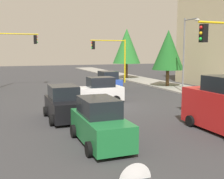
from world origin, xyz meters
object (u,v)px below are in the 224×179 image
at_px(tree_roadside_mid, 168,50).
at_px(tree_roadside_far, 127,46).
at_px(traffic_signal_far_right, 13,49).
at_px(car_blue, 107,82).
at_px(car_white, 99,91).
at_px(car_black, 64,104).
at_px(traffic_signal_far_left, 111,52).
at_px(street_lamp_curbside, 186,47).
at_px(car_green, 100,123).

bearing_deg(tree_roadside_mid, tree_roadside_far, -177.14).
bearing_deg(traffic_signal_far_right, car_blue, 54.70).
bearing_deg(car_white, car_black, -39.17).
xyz_separation_m(traffic_signal_far_left, car_black, (16.41, -9.15, -2.93)).
bearing_deg(street_lamp_curbside, car_blue, -124.14).
height_order(car_white, car_green, same).
relative_size(traffic_signal_far_right, car_black, 1.53).
xyz_separation_m(car_black, car_blue, (-10.27, 6.43, 0.00)).
relative_size(car_black, car_blue, 0.97).
bearing_deg(traffic_signal_far_left, car_black, -29.12).
bearing_deg(tree_roadside_far, traffic_signal_far_right, -75.29).
relative_size(street_lamp_curbside, car_black, 1.80).
bearing_deg(tree_roadside_mid, car_white, -58.78).
relative_size(traffic_signal_far_right, car_blue, 1.48).
relative_size(tree_roadside_mid, car_white, 1.68).
distance_m(traffic_signal_far_left, street_lamp_curbside, 10.99).
xyz_separation_m(car_white, car_blue, (-5.86, 2.83, 0.00)).
bearing_deg(traffic_signal_far_right, traffic_signal_far_left, 90.00).
distance_m(tree_roadside_far, car_blue, 12.65).
xyz_separation_m(traffic_signal_far_left, car_blue, (6.14, -2.72, -2.93)).
xyz_separation_m(tree_roadside_mid, car_white, (6.00, -9.90, -3.18)).
height_order(car_white, car_blue, same).
relative_size(traffic_signal_far_left, tree_roadside_far, 0.76).
relative_size(car_white, car_green, 0.90).
bearing_deg(car_blue, traffic_signal_far_left, 156.12).
xyz_separation_m(traffic_signal_far_left, street_lamp_curbside, (10.39, 3.55, 0.52)).
bearing_deg(tree_roadside_far, street_lamp_curbside, -1.19).
xyz_separation_m(tree_roadside_far, car_green, (25.30, -12.42, -3.75)).
bearing_deg(tree_roadside_far, car_white, -30.43).
xyz_separation_m(traffic_signal_far_right, car_blue, (6.14, 8.67, -3.30)).
height_order(tree_roadside_far, car_white, tree_roadside_far).
bearing_deg(car_black, street_lamp_curbside, 115.39).
height_order(traffic_signal_far_right, car_black, traffic_signal_far_right).
bearing_deg(traffic_signal_far_right, tree_roadside_far, 104.71).
xyz_separation_m(street_lamp_curbside, car_black, (6.03, -12.69, -3.45)).
distance_m(traffic_signal_far_left, traffic_signal_far_right, 11.40).
bearing_deg(traffic_signal_far_right, car_black, 7.79).
relative_size(car_white, car_blue, 0.93).
relative_size(car_green, car_black, 1.06).
xyz_separation_m(car_white, car_black, (4.41, -3.60, 0.00)).
bearing_deg(car_black, car_blue, 147.97).
bearing_deg(tree_roadside_mid, street_lamp_curbside, -10.33).
distance_m(street_lamp_curbside, car_green, 16.67).
bearing_deg(tree_roadside_mid, traffic_signal_far_left, -144.06).
bearing_deg(car_black, traffic_signal_far_left, 150.88).
bearing_deg(traffic_signal_far_left, car_blue, -23.88).
relative_size(street_lamp_curbside, tree_roadside_mid, 1.12).
height_order(tree_roadside_mid, car_black, tree_roadside_mid).
distance_m(traffic_signal_far_right, car_blue, 11.13).
distance_m(car_black, car_blue, 12.12).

